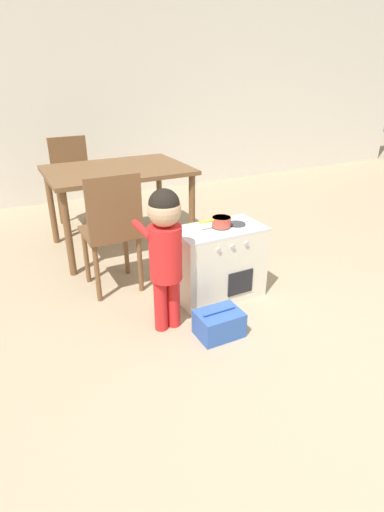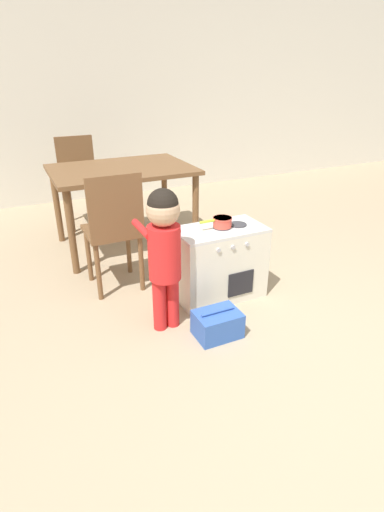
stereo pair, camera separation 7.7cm
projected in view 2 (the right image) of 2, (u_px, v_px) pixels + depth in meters
The scene contains 9 objects.
ground_plane at pixel (336, 388), 2.08m from camera, with size 16.00×16.00×0.00m, color tan.
wall_back at pixel (113, 88), 4.77m from camera, with size 10.00×0.06×2.60m.
play_kitchen at pixel (219, 263), 2.83m from camera, with size 0.62×0.36×0.53m.
toy_pot at pixel (222, 222), 2.70m from camera, with size 0.24×0.13×0.07m.
child_figure at pixel (164, 242), 2.33m from camera, with size 0.22×0.36×0.91m.
toy_basket at pixel (217, 324), 2.46m from camera, with size 0.28×0.20×0.18m.
dining_table at pixel (122, 178), 3.49m from camera, with size 1.20×0.86×0.73m.
dining_chair_near at pixel (114, 229), 2.81m from camera, with size 0.38×0.38×0.89m.
dining_chair_far at pixel (80, 178), 4.10m from camera, with size 0.38×0.38×0.89m.
Camera 2 is at (-1.36, -1.11, 1.51)m, focal length 28.00 mm.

